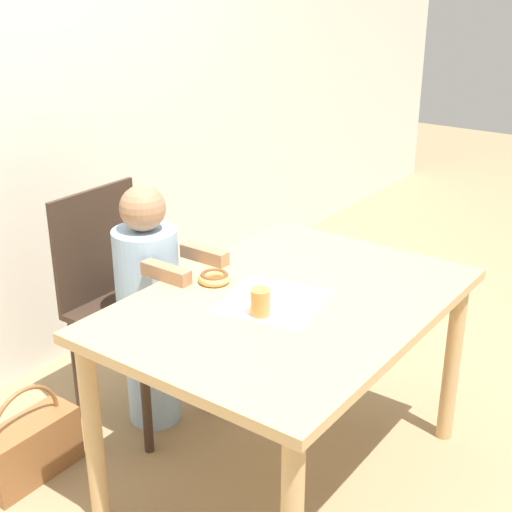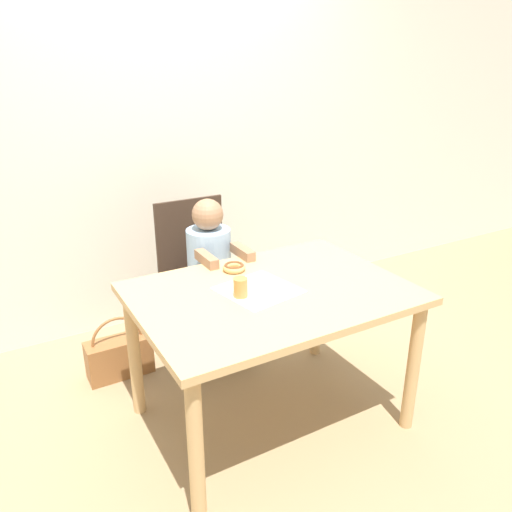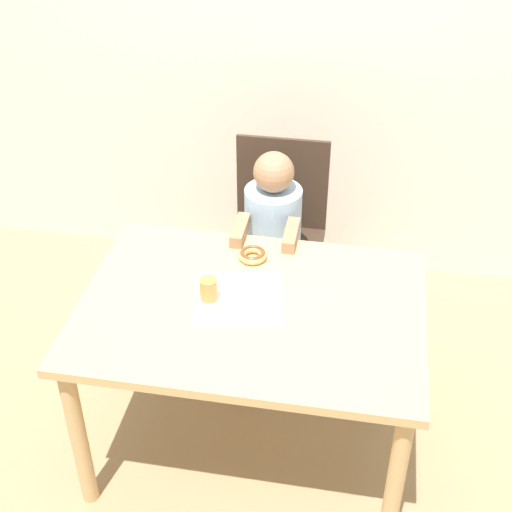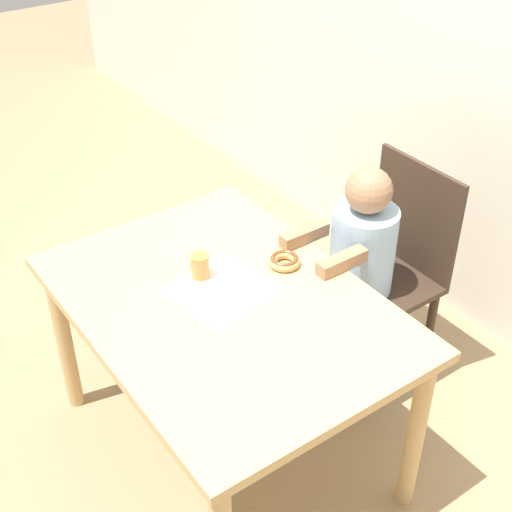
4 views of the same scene
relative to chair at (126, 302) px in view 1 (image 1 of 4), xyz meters
name	(u,v)px [view 1 (image 1 of 4)]	position (x,y,z in m)	size (l,w,h in m)	color
ground_plane	(286,473)	(0.02, -0.75, -0.48)	(12.00, 12.00, 0.00)	#997F5B
wall_back	(12,88)	(0.02, 0.59, 0.77)	(8.00, 0.05, 2.50)	silver
dining_table	(289,323)	(0.02, -0.75, 0.13)	(1.21, 0.87, 0.70)	tan
chair	(126,302)	(0.00, 0.00, 0.00)	(0.42, 0.44, 0.92)	#38281E
child_figure	(150,308)	(0.00, -0.13, 0.01)	(0.26, 0.42, 0.98)	#99BCE0
donut	(214,277)	(-0.02, -0.47, 0.24)	(0.11, 0.11, 0.03)	tan
napkin	(273,302)	(-0.03, -0.72, 0.22)	(0.36, 0.36, 0.00)	white
handbag	(30,447)	(-0.52, -0.01, -0.36)	(0.36, 0.15, 0.36)	brown
cup	(260,303)	(-0.13, -0.74, 0.27)	(0.06, 0.06, 0.09)	orange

